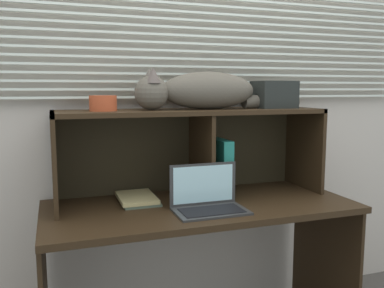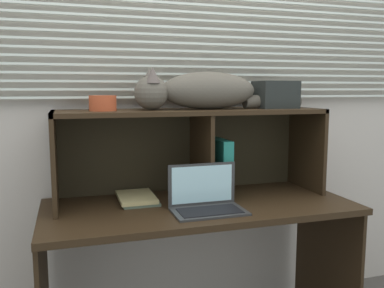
% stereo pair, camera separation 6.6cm
% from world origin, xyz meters
% --- Properties ---
extents(back_panel_with_blinds, '(4.40, 0.08, 2.50)m').
position_xyz_m(back_panel_with_blinds, '(0.00, 0.55, 1.26)').
color(back_panel_with_blinds, beige).
rests_on(back_panel_with_blinds, ground).
extents(desk, '(1.47, 0.63, 0.72)m').
position_xyz_m(desk, '(0.00, 0.19, 0.58)').
color(desk, black).
rests_on(desk, ground).
extents(hutch_shelf_unit, '(1.34, 0.36, 0.45)m').
position_xyz_m(hutch_shelf_unit, '(0.01, 0.36, 1.03)').
color(hutch_shelf_unit, black).
rests_on(hutch_shelf_unit, desk).
extents(cat, '(0.89, 0.20, 0.20)m').
position_xyz_m(cat, '(0.05, 0.32, 1.26)').
color(cat, '#595246').
rests_on(cat, hutch_shelf_unit).
extents(laptop, '(0.33, 0.20, 0.21)m').
position_xyz_m(laptop, '(-0.01, 0.08, 0.76)').
color(laptop, '#313131').
rests_on(laptop, desk).
extents(binder_upright, '(0.05, 0.25, 0.29)m').
position_xyz_m(binder_upright, '(0.15, 0.32, 0.87)').
color(binder_upright, '#228072').
rests_on(binder_upright, desk).
extents(book_stack, '(0.18, 0.26, 0.03)m').
position_xyz_m(book_stack, '(-0.28, 0.32, 0.74)').
color(book_stack, '#505F4C').
rests_on(book_stack, desk).
extents(small_basket, '(0.13, 0.13, 0.07)m').
position_xyz_m(small_basket, '(-0.43, 0.32, 1.20)').
color(small_basket, '#BD4928').
rests_on(small_basket, hutch_shelf_unit).
extents(storage_box, '(0.20, 0.17, 0.14)m').
position_xyz_m(storage_box, '(0.46, 0.32, 1.24)').
color(storage_box, black).
rests_on(storage_box, hutch_shelf_unit).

